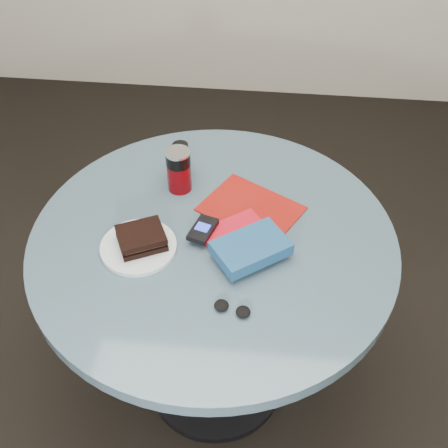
# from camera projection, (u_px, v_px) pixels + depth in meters

# --- Properties ---
(ground) EXTENTS (4.00, 4.00, 0.00)m
(ground) POSITION_uv_depth(u_px,v_px,m) (216.00, 379.00, 2.05)
(ground) COLOR black
(ground) RESTS_ON ground
(table) EXTENTS (1.00, 1.00, 0.75)m
(table) POSITION_uv_depth(u_px,v_px,m) (214.00, 275.00, 1.64)
(table) COLOR black
(table) RESTS_ON ground
(plate) EXTENTS (0.21, 0.21, 0.01)m
(plate) POSITION_uv_depth(u_px,v_px,m) (139.00, 247.00, 1.49)
(plate) COLOR silver
(plate) RESTS_ON table
(sandwich) EXTENTS (0.15, 0.14, 0.04)m
(sandwich) POSITION_uv_depth(u_px,v_px,m) (141.00, 238.00, 1.47)
(sandwich) COLOR black
(sandwich) RESTS_ON plate
(soda_can) EXTENTS (0.09, 0.09, 0.13)m
(soda_can) POSITION_uv_depth(u_px,v_px,m) (179.00, 170.00, 1.62)
(soda_can) COLOR #610409
(soda_can) RESTS_ON table
(pepper_grinder) EXTENTS (0.06, 0.06, 0.11)m
(pepper_grinder) POSITION_uv_depth(u_px,v_px,m) (181.00, 159.00, 1.67)
(pepper_grinder) COLOR #513A23
(pepper_grinder) RESTS_ON table
(magazine) EXTENTS (0.32, 0.30, 0.00)m
(magazine) POSITION_uv_depth(u_px,v_px,m) (251.00, 209.00, 1.60)
(magazine) COLOR maroon
(magazine) RESTS_ON table
(red_book) EXTENTS (0.21, 0.20, 0.01)m
(red_book) POSITION_uv_depth(u_px,v_px,m) (235.00, 234.00, 1.51)
(red_book) COLOR red
(red_book) RESTS_ON magazine
(novel) EXTENTS (0.22, 0.21, 0.04)m
(novel) POSITION_uv_depth(u_px,v_px,m) (251.00, 248.00, 1.44)
(novel) COLOR navy
(novel) RESTS_ON red_book
(mp3_player) EXTENTS (0.08, 0.11, 0.02)m
(mp3_player) POSITION_uv_depth(u_px,v_px,m) (203.00, 229.00, 1.50)
(mp3_player) COLOR black
(mp3_player) RESTS_ON red_book
(headphones) EXTENTS (0.10, 0.06, 0.02)m
(headphones) POSITION_uv_depth(u_px,v_px,m) (232.00, 309.00, 1.34)
(headphones) COLOR black
(headphones) RESTS_ON table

